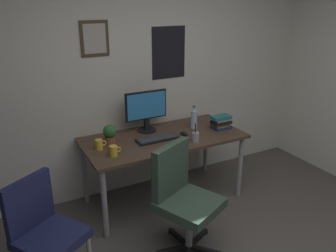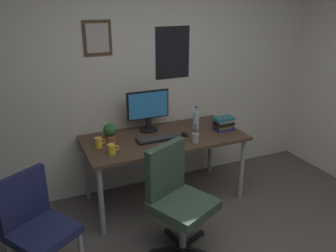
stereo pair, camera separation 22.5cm
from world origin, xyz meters
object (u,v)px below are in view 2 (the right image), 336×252
Objects in this scene: computer_mouse at (185,134)px; book_stack_left at (224,123)px; monitor at (148,109)px; keyboard at (158,138)px; side_chair at (36,223)px; coffee_mug_far at (112,149)px; potted_plant at (110,132)px; pen_cup at (195,137)px; office_chair at (176,195)px; water_bottle at (196,119)px; coffee_mug_near at (99,142)px.

book_stack_left is at bearing -2.38° from computer_mouse.
keyboard is (-0.01, -0.28, -0.23)m from monitor.
side_chair is at bearing -158.81° from computer_mouse.
coffee_mug_far is 0.29m from potted_plant.
pen_cup reaches higher than computer_mouse.
side_chair is 7.95× the size of computer_mouse.
pen_cup is at bearing -33.88° from keyboard.
office_chair is 4.75× the size of pen_cup.
potted_plant is at bearing 110.74° from office_chair.
coffee_mug_far is at bearing -174.75° from book_stack_left.
pen_cup is (-0.18, -0.33, -0.05)m from water_bottle.
book_stack_left is at bearing -7.81° from potted_plant.
computer_mouse is (0.43, 0.70, 0.22)m from office_chair.
potted_plant is at bearing 77.54° from coffee_mug_far.
potted_plant is at bearing 163.39° from keyboard.
monitor is at bearing 35.70° from side_chair.
keyboard is at bearing -16.61° from potted_plant.
coffee_mug_far is at bearing 123.99° from office_chair.
office_chair is at bearing -100.04° from keyboard.
potted_plant reaches higher than book_stack_left.
keyboard is 0.30m from computer_mouse.
monitor reaches higher than coffee_mug_far.
monitor reaches higher than coffee_mug_near.
office_chair is 2.07× the size of monitor.
potted_plant reaches higher than side_chair.
side_chair is 1.61m from pen_cup.
office_chair is at bearing -131.17° from pen_cup.
keyboard is 3.97× the size of coffee_mug_near.
water_bottle is 1.04m from coffee_mug_far.
book_stack_left is at bearing -22.87° from monitor.
book_stack_left is (1.26, 0.12, 0.03)m from coffee_mug_far.
office_chair is at bearing -5.91° from side_chair.
office_chair is 8.64× the size of computer_mouse.
pen_cup reaches higher than book_stack_left.
side_chair is at bearing -157.29° from water_bottle.
keyboard is at bearing -166.68° from water_bottle.
monitor is 4.24× the size of coffee_mug_near.
side_chair is 1.89m from water_bottle.
coffee_mug_near is (-0.88, 0.07, 0.03)m from computer_mouse.
pen_cup reaches higher than coffee_mug_far.
office_chair is 1.10m from side_chair.
book_stack_left reaches higher than coffee_mug_far.
coffee_mug_far is 0.83m from pen_cup.
office_chair is 1.09m from water_bottle.
office_chair is 0.85m from computer_mouse.
office_chair is 2.21× the size of keyboard.
water_bottle is 0.95m from potted_plant.
monitor is at bearing 161.41° from water_bottle.
side_chair is 3.47× the size of water_bottle.
side_chair is 7.95× the size of coffee_mug_far.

